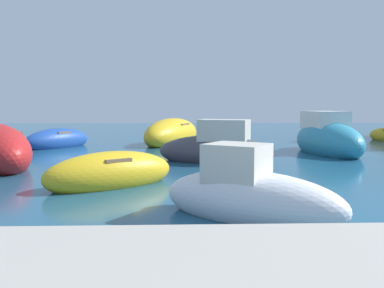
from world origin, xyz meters
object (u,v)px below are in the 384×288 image
Objects in this scene: moored_boat_0 at (58,140)px; moored_boat_5 at (111,173)px; moored_boat_4 at (172,135)px; moored_boat_2 at (327,139)px; moored_boat_7 at (216,149)px; moored_boat_8 at (249,197)px.

moored_boat_5 is at bearing -122.25° from moored_boat_0.
moored_boat_2 is at bearing 76.25° from moored_boat_4.
moored_boat_7 is (7.06, -5.37, 0.13)m from moored_boat_0.
moored_boat_2 is 5.55m from moored_boat_7.
moored_boat_0 is 1.06× the size of moored_boat_8.
moored_boat_0 is 5.69m from moored_boat_4.
moored_boat_2 reaches higher than moored_boat_5.
moored_boat_2 reaches higher than moored_boat_8.
moored_boat_0 is at bearing 78.13° from moored_boat_5.
moored_boat_0 is at bearing 152.64° from moored_boat_8.
moored_boat_2 is 7.92m from moored_boat_4.
moored_boat_8 is at bearing -31.94° from moored_boat_2.
moored_boat_5 is at bearing 75.64° from moored_boat_7.
moored_boat_5 is 0.79× the size of moored_boat_7.
moored_boat_0 is 10.33m from moored_boat_5.
moored_boat_7 reaches higher than moored_boat_4.
moored_boat_8 reaches higher than moored_boat_0.
moored_boat_2 is 0.84× the size of moored_boat_4.
moored_boat_4 is 1.73× the size of moored_boat_5.
moored_boat_4 reaches higher than moored_boat_0.
moored_boat_2 is (11.96, -2.77, 0.25)m from moored_boat_0.
moored_boat_0 is at bearing -51.93° from moored_boat_4.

